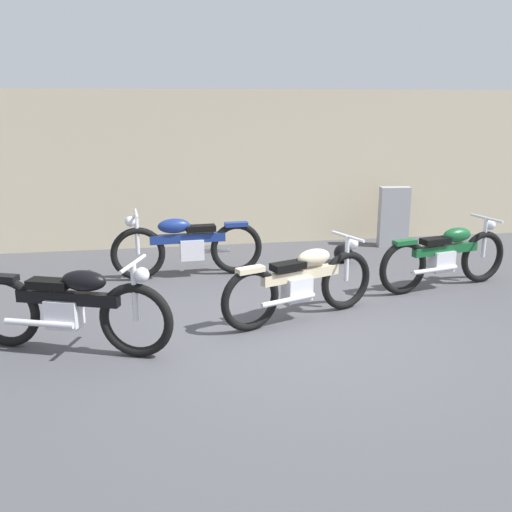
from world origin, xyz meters
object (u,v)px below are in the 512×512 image
(motorcycle_cream, at_px, (302,282))
(motorcycle_black, at_px, (70,307))
(motorcycle_green, at_px, (446,256))
(stone_marker, at_px, (394,217))
(helmet, at_px, (343,253))
(motorcycle_blue, at_px, (187,245))

(motorcycle_cream, xyz_separation_m, motorcycle_black, (-2.51, -0.49, 0.03))
(motorcycle_black, xyz_separation_m, motorcycle_green, (4.70, 1.29, -0.02))
(stone_marker, height_order, helmet, stone_marker)
(motorcycle_black, xyz_separation_m, motorcycle_blue, (1.29, 2.39, -0.00))
(motorcycle_black, distance_m, motorcycle_blue, 2.72)
(motorcycle_green, height_order, motorcycle_blue, motorcycle_blue)
(stone_marker, distance_m, helmet, 1.50)
(motorcycle_cream, bearing_deg, motorcycle_green, -1.08)
(motorcycle_green, distance_m, motorcycle_blue, 3.59)
(motorcycle_cream, height_order, motorcycle_blue, motorcycle_blue)
(motorcycle_black, bearing_deg, motorcycle_cream, 31.17)
(motorcycle_black, bearing_deg, stone_marker, 56.37)
(helmet, height_order, motorcycle_blue, motorcycle_blue)
(helmet, bearing_deg, stone_marker, 36.20)
(motorcycle_cream, xyz_separation_m, motorcycle_blue, (-1.22, 1.91, 0.02))
(stone_marker, xyz_separation_m, motorcycle_green, (-0.22, -2.31, -0.07))
(stone_marker, xyz_separation_m, motorcycle_blue, (-3.63, -1.20, -0.05))
(helmet, distance_m, motorcycle_green, 1.76)
(stone_marker, height_order, motorcycle_green, stone_marker)
(stone_marker, distance_m, motorcycle_black, 6.10)
(helmet, height_order, motorcycle_cream, motorcycle_cream)
(helmet, xyz_separation_m, motorcycle_black, (-3.75, -2.74, 0.32))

